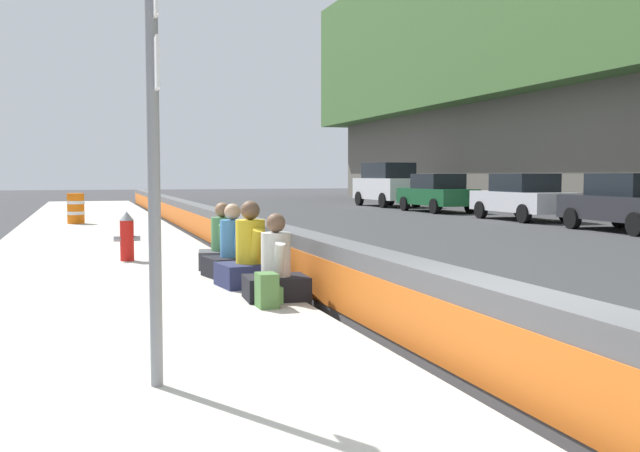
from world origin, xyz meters
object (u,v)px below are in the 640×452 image
(route_sign_post, at_px, (153,95))
(seated_person_foreground, at_px, (276,272))
(seated_person_middle, at_px, (251,259))
(backpack, at_px, (268,291))
(fire_hydrant, at_px, (127,236))
(construction_barrel, at_px, (76,208))
(parked_car_far, at_px, (387,184))
(seated_person_rear, at_px, (233,254))
(parked_car_third, at_px, (629,202))
(parked_car_fourth, at_px, (523,197))
(seated_person_far, at_px, (223,248))
(parked_car_midline, at_px, (437,193))

(route_sign_post, bearing_deg, seated_person_foreground, -27.61)
(seated_person_middle, relative_size, backpack, 2.94)
(fire_hydrant, bearing_deg, construction_barrel, 5.07)
(fire_hydrant, xyz_separation_m, seated_person_middle, (-3.56, -1.45, -0.08))
(parked_car_far, bearing_deg, seated_person_rear, 152.15)
(seated_person_foreground, height_order, seated_person_rear, seated_person_rear)
(parked_car_far, bearing_deg, seated_person_foreground, 154.28)
(seated_person_middle, height_order, construction_barrel, seated_person_middle)
(parked_car_third, height_order, parked_car_fourth, same)
(seated_person_foreground, relative_size, parked_car_fourth, 0.24)
(construction_barrel, xyz_separation_m, parked_car_third, (-6.60, -15.38, 0.24))
(seated_person_foreground, relative_size, construction_barrel, 1.12)
(seated_person_far, bearing_deg, parked_car_fourth, -49.09)
(fire_hydrant, distance_m, backpack, 5.40)
(parked_car_midline, bearing_deg, parked_car_far, -1.48)
(seated_person_rear, bearing_deg, construction_barrel, 10.05)
(seated_person_foreground, bearing_deg, fire_hydrant, 17.78)
(route_sign_post, height_order, backpack, route_sign_post)
(parked_car_midline, xyz_separation_m, parked_car_far, (6.00, -0.15, 0.32))
(seated_person_foreground, bearing_deg, parked_car_midline, -31.48)
(route_sign_post, xyz_separation_m, parked_car_midline, (24.29, -14.57, -1.37))
(parked_car_fourth, bearing_deg, seated_person_foreground, 138.12)
(seated_person_middle, xyz_separation_m, backpack, (-1.68, 0.17, -0.17))
(parked_car_fourth, bearing_deg, backpack, 138.61)
(seated_person_foreground, relative_size, parked_car_midline, 0.23)
(seated_person_middle, distance_m, seated_person_far, 2.02)
(seated_person_foreground, distance_m, seated_person_middle, 1.16)
(seated_person_foreground, bearing_deg, seated_person_rear, 2.86)
(seated_person_foreground, xyz_separation_m, parked_car_fourth, (14.57, -13.06, 0.39))
(route_sign_post, bearing_deg, parked_car_midline, -30.97)
(seated_person_rear, height_order, backpack, seated_person_rear)
(construction_barrel, height_order, parked_car_fourth, parked_car_fourth)
(seated_person_far, xyz_separation_m, parked_car_fourth, (11.39, -13.14, 0.39))
(parked_car_third, xyz_separation_m, parked_car_midline, (12.05, 0.08, 0.00))
(fire_hydrant, bearing_deg, parked_car_fourth, -55.96)
(fire_hydrant, relative_size, seated_person_middle, 0.75)
(seated_person_foreground, relative_size, seated_person_middle, 0.90)
(parked_car_fourth, bearing_deg, construction_barrel, 86.59)
(seated_person_far, bearing_deg, route_sign_post, 165.67)
(route_sign_post, distance_m, parked_car_third, 19.14)
(seated_person_middle, height_order, seated_person_far, seated_person_middle)
(route_sign_post, xyz_separation_m, parked_car_fourth, (17.91, -14.81, -1.37))
(route_sign_post, height_order, parked_car_fourth, route_sign_post)
(seated_person_middle, bearing_deg, parked_car_far, -26.83)
(route_sign_post, bearing_deg, backpack, -28.24)
(seated_person_foreground, xyz_separation_m, parked_car_far, (26.94, -12.98, 0.71))
(seated_person_far, height_order, parked_car_midline, parked_car_midline)
(seated_person_far, bearing_deg, seated_person_middle, -179.42)
(seated_person_middle, bearing_deg, parked_car_midline, -33.08)
(construction_barrel, bearing_deg, seated_person_middle, -170.46)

